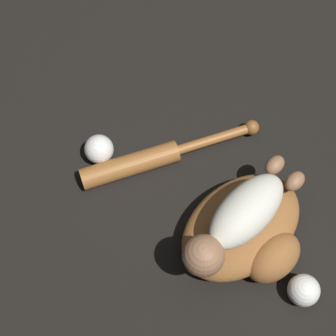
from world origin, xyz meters
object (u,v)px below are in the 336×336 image
Objects in this scene: baseball at (99,149)px; baseball_spare at (304,290)px; baby_figure at (239,218)px; baseball_glove at (247,230)px; baseball_bat at (150,159)px.

baseball is 0.61m from baseball_spare.
baby_figure is 0.42m from baseball.
baseball_bat is (-0.06, -0.30, -0.02)m from baseball_glove.
baseball_glove is 5.00× the size of baseball.
baseball_bat is at bearing -101.14° from baseball_glove.
baseball_glove is 0.31m from baseball_bat.
baseball_glove reaches higher than baseball_bat.
baseball_spare is (0.08, 0.60, -0.00)m from baseball.
baseball_bat is at bearing 109.34° from baseball.
baseball_bat is 0.13m from baseball.
baseball is at bearing -92.13° from baseball_glove.
baseball_bat is (-0.08, -0.28, -0.12)m from baby_figure.
baby_figure reaches higher than baseball_spare.
baseball_spare is at bearing 75.86° from baseball_bat.
baseball_glove reaches higher than baseball_spare.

